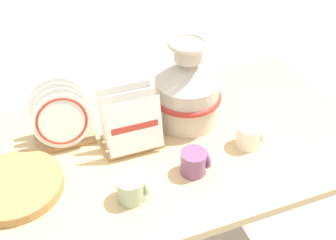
% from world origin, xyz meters
% --- Properties ---
extents(display_table, '(1.51, 0.83, 0.68)m').
position_xyz_m(display_table, '(0.00, 0.00, 0.61)').
color(display_table, tan).
rests_on(display_table, ground_plane).
extents(ceramic_vase, '(0.27, 0.27, 0.36)m').
position_xyz_m(ceramic_vase, '(0.12, 0.11, 0.83)').
color(ceramic_vase, beige).
rests_on(ceramic_vase, display_table).
extents(dish_rack_round_plates, '(0.22, 0.16, 0.23)m').
position_xyz_m(dish_rack_round_plates, '(-0.36, 0.15, 0.78)').
color(dish_rack_round_plates, tan).
rests_on(dish_rack_round_plates, display_table).
extents(dish_rack_square_plates, '(0.22, 0.16, 0.22)m').
position_xyz_m(dish_rack_square_plates, '(-0.13, 0.04, 0.76)').
color(dish_rack_square_plates, tan).
rests_on(dish_rack_square_plates, display_table).
extents(wicker_charger_stack, '(0.31, 0.31, 0.04)m').
position_xyz_m(wicker_charger_stack, '(-0.56, -0.04, 0.70)').
color(wicker_charger_stack, '#AD7F47').
rests_on(wicker_charger_stack, display_table).
extents(mug_plum_glaze, '(0.10, 0.09, 0.09)m').
position_xyz_m(mug_plum_glaze, '(0.03, -0.17, 0.72)').
color(mug_plum_glaze, '#7A4770').
rests_on(mug_plum_glaze, display_table).
extents(mug_cream_glaze, '(0.10, 0.09, 0.09)m').
position_xyz_m(mug_cream_glaze, '(0.28, -0.12, 0.72)').
color(mug_cream_glaze, silver).
rests_on(mug_cream_glaze, display_table).
extents(mug_sage_glaze, '(0.10, 0.09, 0.09)m').
position_xyz_m(mug_sage_glaze, '(-0.20, -0.21, 0.72)').
color(mug_sage_glaze, '#9EB28E').
rests_on(mug_sage_glaze, display_table).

